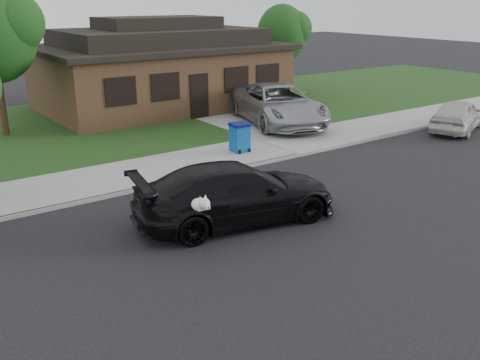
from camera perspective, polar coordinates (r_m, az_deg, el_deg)
ground at (r=15.54m, az=4.22°, el=-2.77°), size 120.00×120.00×0.00m
sidewalk at (r=19.41m, az=-5.20°, el=1.85°), size 60.00×3.00×0.12m
curb at (r=18.18m, az=-2.80°, el=0.73°), size 60.00×0.12×0.12m
lawn at (r=26.41m, az=-14.09°, el=5.96°), size 60.00×13.00×0.13m
driveway at (r=26.64m, az=0.50°, el=6.65°), size 4.50×13.00×0.14m
sedan at (r=14.19m, az=-0.43°, el=-1.41°), size 5.83×3.22×1.60m
minivan at (r=25.03m, az=4.08°, el=8.06°), size 4.73×7.04×1.79m
white_compact at (r=26.05m, az=22.21°, el=6.42°), size 4.53×3.05×1.43m
recycling_bin at (r=20.42m, az=-0.02°, el=4.59°), size 0.70×0.73×1.10m
house at (r=29.48m, az=-8.56°, el=11.71°), size 12.60×8.60×4.65m
tree_1 at (r=33.34m, az=4.79°, el=15.39°), size 3.15×3.00×5.25m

